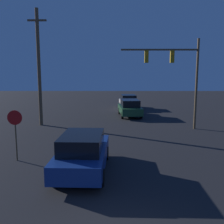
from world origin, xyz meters
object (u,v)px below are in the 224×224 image
car_near (82,152)px  car_far (128,102)px  car_mid (129,108)px  utility_pole (38,67)px  stop_sign (14,126)px  traffic_signal_mast (177,69)px

car_near → car_far: size_ratio=1.00×
car_mid → utility_pole: 9.75m
car_mid → car_far: bearing=83.9°
car_near → utility_pole: (-4.66, 10.08, 3.95)m
stop_sign → utility_pole: 9.34m
car_near → traffic_signal_mast: traffic_signal_mast is taller
car_near → car_mid: bearing=80.3°
car_mid → car_far: size_ratio=1.00×
traffic_signal_mast → stop_sign: bearing=-142.9°
car_mid → stop_sign: (-6.46, -13.20, 0.88)m
traffic_signal_mast → utility_pole: bearing=172.4°
car_mid → car_far: (0.25, 5.70, 0.00)m
car_far → utility_pole: bearing=48.8°
traffic_signal_mast → stop_sign: size_ratio=2.74×
car_far → utility_pole: utility_pole is taller
car_near → stop_sign: bearing=160.5°
car_mid → traffic_signal_mast: traffic_signal_mast is taller
stop_sign → car_far: bearing=70.5°
car_near → utility_pole: utility_pole is taller
car_far → traffic_signal_mast: 12.54m
stop_sign → utility_pole: utility_pole is taller
car_mid → traffic_signal_mast: bearing=-65.3°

